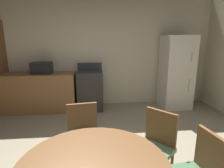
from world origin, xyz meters
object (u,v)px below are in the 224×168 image
(microwave, at_px, (42,68))
(chair_northeast, at_px, (155,144))
(refrigerator, at_px, (176,72))
(chair_north, at_px, (83,134))
(oven_range, at_px, (90,90))

(microwave, distance_m, chair_northeast, 3.17)
(refrigerator, relative_size, microwave, 4.00)
(refrigerator, height_order, chair_north, refrigerator)
(oven_range, distance_m, refrigerator, 2.15)
(chair_north, bearing_deg, chair_northeast, 61.71)
(oven_range, relative_size, refrigerator, 0.62)
(chair_north, bearing_deg, oven_range, 170.81)
(oven_range, bearing_deg, refrigerator, -1.46)
(refrigerator, distance_m, chair_northeast, 2.82)
(oven_range, height_order, chair_north, oven_range)
(oven_range, distance_m, chair_north, 2.21)
(refrigerator, relative_size, chair_northeast, 2.02)
(oven_range, bearing_deg, microwave, -179.81)
(microwave, relative_size, chair_north, 0.51)
(microwave, xyz_separation_m, chair_north, (1.04, -2.21, -0.53))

